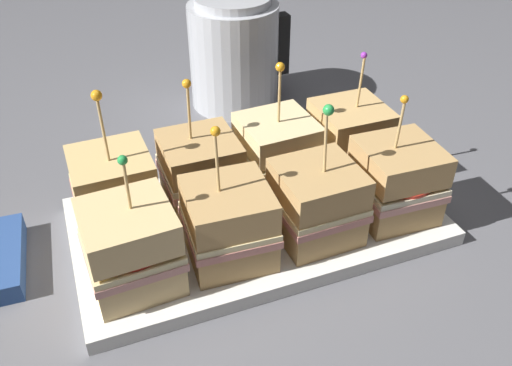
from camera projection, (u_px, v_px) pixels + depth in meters
The scene contains 11 objects.
ground_plane at pixel (256, 227), 0.66m from camera, with size 6.00×6.00×0.00m, color slate.
serving_platter at pixel (256, 221), 0.66m from camera, with size 0.43×0.24×0.02m.
sandwich_front_far_left at pixel (131, 248), 0.54m from camera, with size 0.10×0.10×0.15m.
sandwich_front_center_left at pixel (229, 224), 0.57m from camera, with size 0.10×0.10×0.16m.
sandwich_front_center_right at pixel (317, 202), 0.60m from camera, with size 0.09×0.09×0.17m.
sandwich_front_far_right at pixel (396, 181), 0.63m from camera, with size 0.10×0.10×0.16m.
sandwich_back_far_left at pixel (115, 190), 0.62m from camera, with size 0.09×0.09×0.17m.
sandwich_back_center_left at pixel (201, 171), 0.65m from camera, with size 0.09×0.09×0.16m.
sandwich_back_center_right at pixel (277, 153), 0.68m from camera, with size 0.10×0.10×0.17m.
sandwich_back_far_right at pixel (349, 139), 0.71m from camera, with size 0.09×0.09×0.17m.
kettle_steel at pixel (234, 53), 0.88m from camera, with size 0.17×0.14×0.20m.
Camera 1 is at (-0.18, -0.47, 0.43)m, focal length 38.00 mm.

